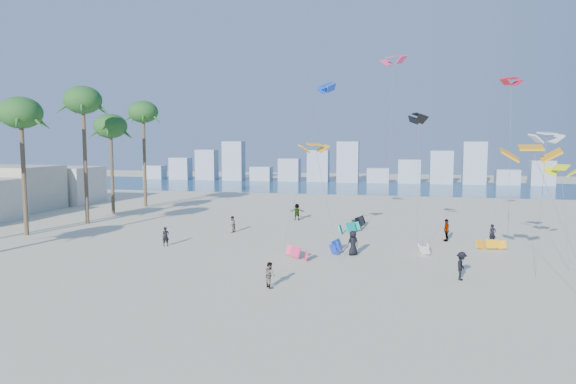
# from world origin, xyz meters

# --- Properties ---
(ground) EXTENTS (220.00, 220.00, 0.00)m
(ground) POSITION_xyz_m (0.00, 0.00, 0.00)
(ground) COLOR beige
(ground) RESTS_ON ground
(ocean) EXTENTS (220.00, 220.00, 0.00)m
(ocean) POSITION_xyz_m (0.00, 72.00, 0.01)
(ocean) COLOR navy
(ocean) RESTS_ON ground
(kitesurfer_near) EXTENTS (0.68, 0.65, 1.57)m
(kitesurfer_near) POSITION_xyz_m (-6.89, 14.18, 0.79)
(kitesurfer_near) COLOR black
(kitesurfer_near) RESTS_ON ground
(kitesurfer_mid) EXTENTS (0.92, 0.94, 1.52)m
(kitesurfer_mid) POSITION_xyz_m (4.40, 4.46, 0.76)
(kitesurfer_mid) COLOR gray
(kitesurfer_mid) RESTS_ON ground
(kitesurfers_far) EXTENTS (23.81, 22.43, 1.93)m
(kitesurfers_far) POSITION_xyz_m (8.66, 19.50, 0.90)
(kitesurfers_far) COLOR black
(kitesurfers_far) RESTS_ON ground
(grounded_kites) EXTENTS (17.28, 17.79, 1.02)m
(grounded_kites) POSITION_xyz_m (9.24, 19.57, 0.45)
(grounded_kites) COLOR #F8376C
(grounded_kites) RESTS_ON ground
(flying_kites) EXTENTS (30.19, 34.45, 18.68)m
(flying_kites) POSITION_xyz_m (15.93, 20.35, 11.69)
(flying_kites) COLOR #F89D0D
(flying_kites) RESTS_ON ground
(palm_row) EXTENTS (7.77, 44.80, 15.09)m
(palm_row) POSITION_xyz_m (-21.27, 16.16, 11.19)
(palm_row) COLOR brown
(palm_row) RESTS_ON ground
(distant_skyline) EXTENTS (85.00, 3.00, 8.40)m
(distant_skyline) POSITION_xyz_m (-1.19, 82.00, 3.09)
(distant_skyline) COLOR #9EADBF
(distant_skyline) RESTS_ON ground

